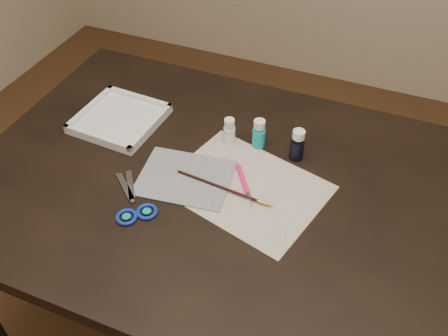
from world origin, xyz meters
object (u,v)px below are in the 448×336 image
at_px(paint_bottle_cyan, 259,134).
at_px(canvas, 185,178).
at_px(paper, 246,187).
at_px(palette_tray, 120,118).
at_px(paint_bottle_white, 229,131).
at_px(paint_bottle_navy, 297,145).
at_px(scissors, 128,197).

bearing_deg(paint_bottle_cyan, canvas, -124.05).
relative_size(canvas, paint_bottle_cyan, 2.70).
xyz_separation_m(paper, paint_bottle_cyan, (-0.03, 0.16, 0.04)).
height_order(paper, palette_tray, palette_tray).
relative_size(canvas, paint_bottle_white, 2.96).
xyz_separation_m(canvas, paint_bottle_cyan, (0.13, 0.19, 0.04)).
bearing_deg(canvas, paint_bottle_navy, 37.83).
bearing_deg(paper, paint_bottle_navy, 61.92).
bearing_deg(palette_tray, canvas, -26.85).
bearing_deg(paint_bottle_cyan, scissors, -126.57).
distance_m(canvas, scissors, 0.15).
height_order(canvas, paint_bottle_white, paint_bottle_white).
bearing_deg(paint_bottle_white, paint_bottle_navy, 2.82).
xyz_separation_m(paint_bottle_cyan, scissors, (-0.23, -0.31, -0.04)).
distance_m(paint_bottle_navy, scissors, 0.45).
relative_size(paper, scissors, 1.86).
bearing_deg(palette_tray, paint_bottle_cyan, 7.44).
distance_m(paint_bottle_white, paint_bottle_navy, 0.19).
height_order(paint_bottle_white, paint_bottle_cyan, paint_bottle_cyan).
distance_m(paper, paint_bottle_white, 0.18).
bearing_deg(scissors, palette_tray, -14.89).
bearing_deg(paint_bottle_white, scissors, -117.09).
relative_size(paper, palette_tray, 1.67).
relative_size(paint_bottle_cyan, palette_tray, 0.38).
xyz_separation_m(paper, palette_tray, (-0.43, 0.11, 0.01)).
height_order(paint_bottle_white, paint_bottle_navy, paint_bottle_navy).
relative_size(paper, paint_bottle_white, 4.78).
bearing_deg(paint_bottle_cyan, paint_bottle_navy, -3.44).
bearing_deg(scissors, paper, -109.72).
distance_m(paper, paint_bottle_cyan, 0.17).
height_order(paper, paint_bottle_navy, paint_bottle_navy).
bearing_deg(paint_bottle_cyan, palette_tray, -172.56).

